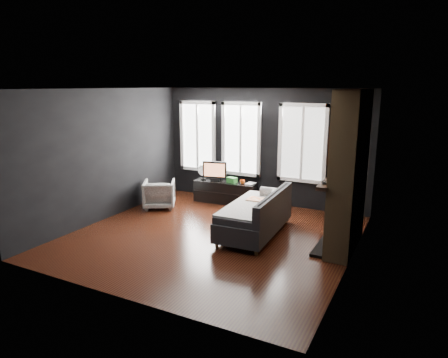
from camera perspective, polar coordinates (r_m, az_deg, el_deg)
The scene contains 18 objects.
floor at distance 7.56m, azimuth -1.73°, elevation -8.16°, with size 5.00×5.00×0.00m, color black.
ceiling at distance 7.04m, azimuth -1.88°, elevation 12.76°, with size 5.00×5.00×0.00m, color white.
wall_back at distance 9.41m, azimuth 5.59°, elevation 4.59°, with size 5.00×0.02×2.70m, color black.
wall_left at distance 8.65m, azimuth -16.49°, elevation 3.33°, with size 0.02×5.00×2.70m, color black.
wall_right at distance 6.38m, azimuth 18.25°, elevation -0.19°, with size 0.02×5.00×2.70m, color black.
windows at distance 9.45m, azimuth 3.06°, elevation 10.94°, with size 4.00×0.16×1.76m, color white, non-canonical shape.
fireplace at distance 6.99m, azimuth 17.43°, elevation 1.01°, with size 0.70×1.62×2.70m, color #93724C, non-canonical shape.
sofa at distance 7.54m, azimuth 4.39°, elevation -4.82°, with size 0.99×1.97×0.85m, color #232325, non-canonical shape.
stripe_pillow at distance 7.87m, azimuth 7.15°, elevation -2.69°, with size 0.07×0.31×0.31m, color gray.
armchair at distance 9.29m, azimuth -9.23°, elevation -1.94°, with size 0.68×0.64×0.70m, color white.
media_console at distance 9.59m, azimuth 0.22°, elevation -1.85°, with size 1.50×0.47×0.52m, color black, non-canonical shape.
monitor at distance 9.57m, azimuth -1.34°, elevation 1.32°, with size 0.59×0.13×0.53m, color black, non-canonical shape.
desk_fan at distance 9.69m, azimuth -2.99°, elevation 1.00°, with size 0.27×0.27×0.38m, color #9A9A9A, non-canonical shape.
mug at distance 9.31m, azimuth 2.64°, elevation -0.32°, with size 0.12×0.09×0.12m, color #CE4B11.
book at distance 9.34m, azimuth 3.35°, elevation 0.12°, with size 0.18×0.02×0.25m, color #A09581.
storage_box at distance 9.41m, azimuth 1.15°, elevation -0.15°, with size 0.23×0.15×0.13m, color #267129.
mantel_vase at distance 7.48m, azimuth 16.14°, elevation 1.66°, with size 0.19×0.20×0.19m, color gold.
mantel_clock at distance 6.53m, azimuth 14.37°, elevation -0.52°, with size 0.13×0.13×0.04m, color black.
Camera 1 is at (3.41, -6.16, 2.76)m, focal length 32.00 mm.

